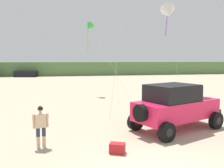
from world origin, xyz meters
TOP-DOWN VIEW (x-y plane):
  - dune_ridge at (-2.19, 49.12)m, footprint 90.00×8.86m
  - jeep at (2.53, 4.46)m, footprint 5.00×3.84m
  - person_watching at (-3.76, 3.20)m, footprint 0.62×0.36m
  - cooler_box at (-0.94, 2.05)m, footprint 0.66×0.56m
  - distant_sedan at (-10.02, 43.71)m, footprint 4.44×2.44m
  - kite_black_sled at (5.10, 11.28)m, footprint 1.56×3.04m
  - kite_yellow_diamond at (-0.30, 17.33)m, footprint 3.61×5.65m

SIDE VIEW (x-z plane):
  - cooler_box at x=-0.94m, z-range 0.00..0.38m
  - distant_sedan at x=-10.02m, z-range 0.00..1.20m
  - person_watching at x=-3.76m, z-range 0.10..1.77m
  - jeep at x=2.53m, z-range 0.07..2.33m
  - dune_ridge at x=-2.19m, z-range 0.00..2.88m
  - kite_yellow_diamond at x=-0.30m, z-range 3.02..10.05m
  - kite_black_sled at x=5.10m, z-range 3.08..10.94m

